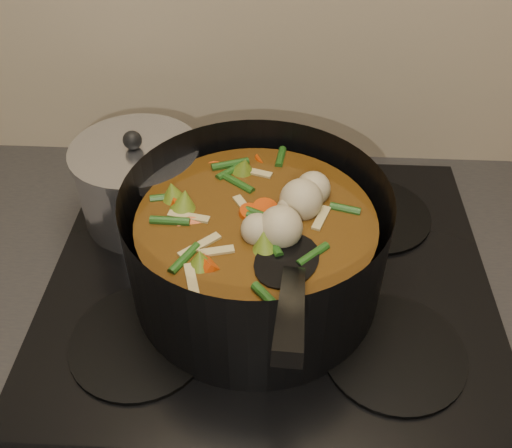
{
  "coord_description": "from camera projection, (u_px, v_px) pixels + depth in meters",
  "views": [
    {
      "loc": [
        0.01,
        1.37,
        1.53
      ],
      "look_at": [
        -0.02,
        1.9,
        1.05
      ],
      "focal_mm": 40.0,
      "sensor_mm": 36.0,
      "label": 1
    }
  ],
  "objects": [
    {
      "name": "saucepan",
      "position": [
        140.0,
        183.0,
        0.86
      ],
      "size": [
        0.19,
        0.19,
        0.16
      ],
      "rotation": [
        0.0,
        0.0,
        -0.15
      ],
      "color": "silver",
      "rests_on": "stovetop"
    },
    {
      "name": "counter",
      "position": [
        266.0,
        434.0,
        1.14
      ],
      "size": [
        2.64,
        0.64,
        0.91
      ],
      "color": "brown",
      "rests_on": "ground"
    },
    {
      "name": "stockpot",
      "position": [
        256.0,
        247.0,
        0.74
      ],
      "size": [
        0.4,
        0.49,
        0.25
      ],
      "rotation": [
        0.0,
        0.0,
        -0.24
      ],
      "color": "black",
      "rests_on": "stovetop"
    },
    {
      "name": "stovetop",
      "position": [
        269.0,
        276.0,
        0.82
      ],
      "size": [
        0.62,
        0.54,
        0.03
      ],
      "color": "black",
      "rests_on": "counter"
    }
  ]
}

